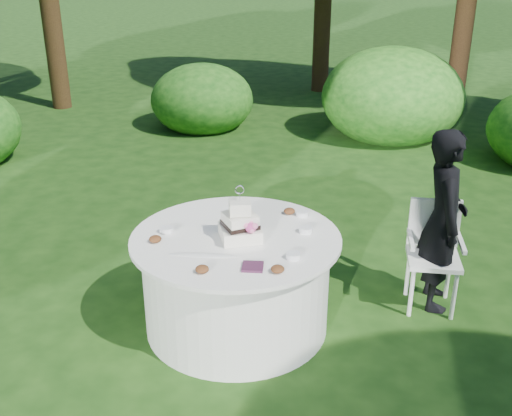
# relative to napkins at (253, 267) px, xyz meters

# --- Properties ---
(ground) EXTENTS (80.00, 80.00, 0.00)m
(ground) POSITION_rel_napkins_xyz_m (-0.16, 0.47, -0.78)
(ground) COLOR #15350E
(ground) RESTS_ON ground
(napkins) EXTENTS (0.14, 0.14, 0.02)m
(napkins) POSITION_rel_napkins_xyz_m (0.00, 0.00, 0.00)
(napkins) COLOR #421C35
(napkins) RESTS_ON table
(feather_plume) EXTENTS (0.48, 0.07, 0.01)m
(feather_plume) POSITION_rel_napkins_xyz_m (-0.36, 0.14, -0.00)
(feather_plume) COLOR silver
(feather_plume) RESTS_ON table
(guest) EXTENTS (0.39, 0.56, 1.49)m
(guest) POSITION_rel_napkins_xyz_m (1.44, 0.93, -0.03)
(guest) COLOR black
(guest) RESTS_ON ground
(table) EXTENTS (1.56, 1.56, 0.77)m
(table) POSITION_rel_napkins_xyz_m (-0.16, 0.47, -0.39)
(table) COLOR silver
(table) RESTS_ON ground
(cake) EXTENTS (0.35, 0.35, 0.42)m
(cake) POSITION_rel_napkins_xyz_m (-0.12, 0.43, 0.10)
(cake) COLOR silver
(cake) RESTS_ON table
(chair) EXTENTS (0.45, 0.43, 0.88)m
(chair) POSITION_rel_napkins_xyz_m (1.39, 0.93, -0.26)
(chair) COLOR white
(chair) RESTS_ON ground
(votives) EXTENTS (1.14, 0.83, 0.04)m
(votives) POSITION_rel_napkins_xyz_m (0.06, 0.53, 0.01)
(votives) COLOR white
(votives) RESTS_ON table
(petal_cups) EXTENTS (1.04, 1.09, 0.05)m
(petal_cups) POSITION_rel_napkins_xyz_m (-0.17, 0.28, 0.02)
(petal_cups) COLOR #562D16
(petal_cups) RESTS_ON table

